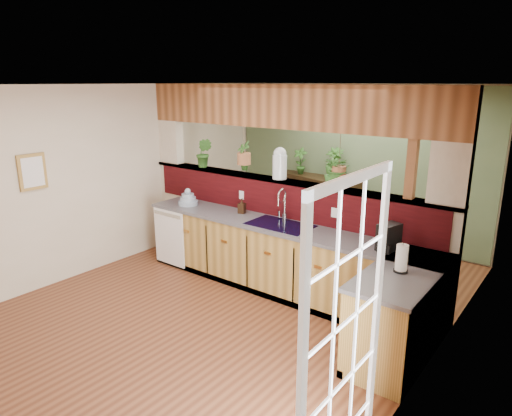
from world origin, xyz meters
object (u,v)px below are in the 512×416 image
Objects in this scene: dish_stack at (188,200)px; coffee_maker at (388,238)px; shelving_console at (316,207)px; paper_towel at (402,259)px; faucet at (283,203)px; soap_dispenser at (242,206)px; glass_jar at (280,163)px.

coffee_maker is at bearing -0.32° from dish_stack.
dish_stack is 3.02m from coffee_maker.
paper_towel is at bearing -35.92° from shelving_console.
faucet reaches higher than soap_dispenser.
faucet is 1.48× the size of coffee_maker.
shelving_console is at bearing 108.60° from faucet.
dish_stack is 0.98× the size of coffee_maker.
dish_stack is 0.90m from soap_dispenser.
shelving_console is (-2.52, 2.79, -0.53)m from paper_towel.
dish_stack is 2.49m from shelving_console.
shelving_console is (0.82, 2.30, -0.48)m from dish_stack.
coffee_maker is at bearing -13.89° from glass_jar.
paper_towel reaches higher than soap_dispenser.
glass_jar is at bearing -178.07° from coffee_maker.
glass_jar reaches higher than paper_towel.
faucet is 2.12× the size of soap_dispenser.
faucet reaches higher than paper_towel.
dish_stack is at bearing -164.50° from coffee_maker.
coffee_maker is 1.83m from glass_jar.
dish_stack reaches higher than soap_dispenser.
faucet is at bearing 6.90° from dish_stack.
soap_dispenser is 0.48× the size of glass_jar.
dish_stack is at bearing -173.10° from faucet.
dish_stack is (-1.53, -0.19, -0.15)m from faucet.
faucet reaches higher than shelving_console.
dish_stack is at bearing 171.66° from paper_towel.
coffee_maker is 0.18× the size of shelving_console.
paper_towel is at bearing -8.34° from dish_stack.
dish_stack is 1.52m from glass_jar.
glass_jar is 2.25m from shelving_console.
coffee_maker reaches higher than paper_towel.
faucet is 1.50× the size of paper_towel.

